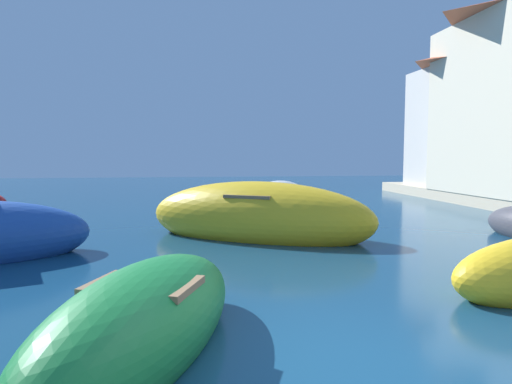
{
  "coord_description": "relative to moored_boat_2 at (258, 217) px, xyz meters",
  "views": [
    {
      "loc": [
        -1.57,
        -4.32,
        2.21
      ],
      "look_at": [
        0.68,
        11.52,
        0.87
      ],
      "focal_mm": 31.75,
      "sensor_mm": 36.0,
      "label": 1
    }
  ],
  "objects": [
    {
      "name": "moored_boat_6",
      "position": [
        -2.27,
        -6.84,
        -0.18
      ],
      "size": [
        2.77,
        4.28,
        1.28
      ],
      "rotation": [
        0.0,
        0.0,
        4.35
      ],
      "color": "#197233",
      "rests_on": "ground"
    },
    {
      "name": "moored_boat_7",
      "position": [
        1.98,
        7.55,
        -0.16
      ],
      "size": [
        3.74,
        3.73,
        1.36
      ],
      "rotation": [
        0.0,
        0.0,
        0.78
      ],
      "color": "white",
      "rests_on": "ground"
    },
    {
      "name": "ground",
      "position": [
        -0.16,
        -7.48,
        -0.53
      ],
      "size": [
        80.0,
        80.0,
        0.0
      ],
      "primitive_type": "plane",
      "color": "navy"
    },
    {
      "name": "waterfront_building_far",
      "position": [
        12.84,
        8.95,
        3.56
      ],
      "size": [
        5.6,
        7.56,
        7.08
      ],
      "color": "beige",
      "rests_on": "quay_promenade"
    },
    {
      "name": "moored_boat_2",
      "position": [
        0.0,
        0.0,
        0.0
      ],
      "size": [
        6.49,
        4.92,
        1.93
      ],
      "rotation": [
        0.0,
        0.0,
        2.63
      ],
      "color": "gold",
      "rests_on": "ground"
    }
  ]
}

